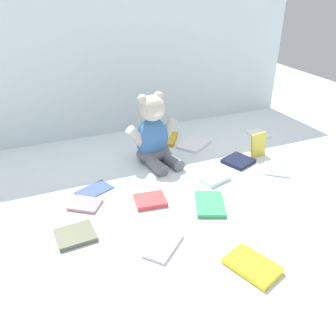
{
  "coord_description": "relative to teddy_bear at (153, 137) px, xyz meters",
  "views": [
    {
      "loc": [
        -0.37,
        -1.01,
        0.65
      ],
      "look_at": [
        0.02,
        -0.1,
        0.1
      ],
      "focal_mm": 37.69,
      "sensor_mm": 36.0,
      "label": 1
    }
  ],
  "objects": [
    {
      "name": "book_case_13",
      "position": [
        0.2,
        0.06,
        -0.09
      ],
      "size": [
        0.17,
        0.16,
        0.01
      ],
      "primitive_type": "cube",
      "rotation": [
        0.0,
        0.0,
        2.17
      ],
      "color": "silver",
      "rests_on": "ground_plane"
    },
    {
      "name": "book_case_0",
      "position": [
        -0.12,
        -0.27,
        -0.09
      ],
      "size": [
        0.11,
        0.09,
        0.02
      ],
      "primitive_type": "cube",
      "rotation": [
        0.0,
        0.0,
        1.44
      ],
      "color": "#D93F41",
      "rests_on": "ground_plane"
    },
    {
      "name": "book_case_2",
      "position": [
        -0.31,
        -0.21,
        -0.09
      ],
      "size": [
        0.12,
        0.12,
        0.01
      ],
      "primitive_type": "cube",
      "rotation": [
        0.0,
        0.0,
        4.1
      ],
      "color": "#A6787E",
      "rests_on": "ground_plane"
    },
    {
      "name": "book_case_3",
      "position": [
        -0.37,
        -0.35,
        -0.09
      ],
      "size": [
        0.11,
        0.1,
        0.01
      ],
      "primitive_type": "cube",
      "rotation": [
        0.0,
        0.0,
        4.77
      ],
      "color": "#545841",
      "rests_on": "ground_plane"
    },
    {
      "name": "book_case_7",
      "position": [
        0.4,
        -0.13,
        -0.05
      ],
      "size": [
        0.08,
        0.03,
        0.1
      ],
      "primitive_type": "cube",
      "rotation": [
        -0.12,
        0.0,
        0.19
      ],
      "color": "yellow",
      "rests_on": "ground_plane"
    },
    {
      "name": "book_case_8",
      "position": [
        0.05,
        -0.36,
        -0.09
      ],
      "size": [
        0.13,
        0.16,
        0.01
      ],
      "primitive_type": "cube",
      "rotation": [
        0.0,
        0.0,
        2.74
      ],
      "color": "#39A562",
      "rests_on": "ground_plane"
    },
    {
      "name": "book_case_11",
      "position": [
        0.4,
        -0.25,
        -0.1
      ],
      "size": [
        0.15,
        0.15,
        0.01
      ],
      "primitive_type": "cube",
      "rotation": [
        0.0,
        0.0,
        2.48
      ],
      "color": "#9197A7",
      "rests_on": "ground_plane"
    },
    {
      "name": "backdrop_drape",
      "position": [
        -0.06,
        0.34,
        0.23
      ],
      "size": [
        1.75,
        0.03,
        0.66
      ],
      "primitive_type": "cube",
      "color": "silver",
      "rests_on": "ground_plane"
    },
    {
      "name": "teddy_bear",
      "position": [
        0.0,
        0.0,
        0.0
      ],
      "size": [
        0.22,
        0.21,
        0.27
      ],
      "rotation": [
        0.0,
        0.0,
        0.16
      ],
      "color": "#3F72B2",
      "rests_on": "ground_plane"
    },
    {
      "name": "book_case_12",
      "position": [
        0.02,
        -0.64,
        -0.09
      ],
      "size": [
        0.13,
        0.15,
        0.02
      ],
      "primitive_type": "cube",
      "rotation": [
        0.0,
        0.0,
        3.49
      ],
      "color": "yellow",
      "rests_on": "ground_plane"
    },
    {
      "name": "book_case_9",
      "position": [
        0.3,
        -0.15,
        -0.09
      ],
      "size": [
        0.13,
        0.13,
        0.01
      ],
      "primitive_type": "cube",
      "rotation": [
        0.0,
        0.0,
        1.94
      ],
      "color": "#151932",
      "rests_on": "ground_plane"
    },
    {
      "name": "book_case_10",
      "position": [
        -0.27,
        -0.13,
        -0.1
      ],
      "size": [
        0.14,
        0.11,
        0.01
      ],
      "primitive_type": "cube",
      "rotation": [
        0.0,
        0.0,
        1.98
      ],
      "color": "#334AA3",
      "rests_on": "ground_plane"
    },
    {
      "name": "book_case_1",
      "position": [
        0.52,
        0.04,
        -0.09
      ],
      "size": [
        0.08,
        0.1,
        0.01
      ],
      "primitive_type": "cube",
      "rotation": [
        0.0,
        0.0,
        6.24
      ],
      "color": "white",
      "rests_on": "ground_plane"
    },
    {
      "name": "book_case_5",
      "position": [
        0.14,
        -0.23,
        -0.09
      ],
      "size": [
        0.11,
        0.09,
        0.02
      ],
      "primitive_type": "cube",
      "rotation": [
        0.0,
        0.0,
        4.99
      ],
      "color": "white",
      "rests_on": "ground_plane"
    },
    {
      "name": "book_case_4",
      "position": [
        -0.16,
        -0.48,
        -0.09
      ],
      "size": [
        0.14,
        0.13,
        0.01
      ],
      "primitive_type": "cube",
      "rotation": [
        0.0,
        0.0,
        2.3
      ],
      "color": "white",
      "rests_on": "ground_plane"
    },
    {
      "name": "book_case_6",
      "position": [
        0.12,
        0.15,
        -0.09
      ],
      "size": [
        0.13,
        0.15,
        0.01
      ],
      "primitive_type": "cube",
      "rotation": [
        0.0,
        0.0,
        2.58
      ],
      "color": "gold",
      "rests_on": "ground_plane"
    },
    {
      "name": "ground_plane",
      "position": [
        -0.06,
        -0.15,
        -0.1
      ],
      "size": [
        3.2,
        3.2,
        0.0
      ],
      "primitive_type": "plane",
      "color": "silver"
    }
  ]
}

